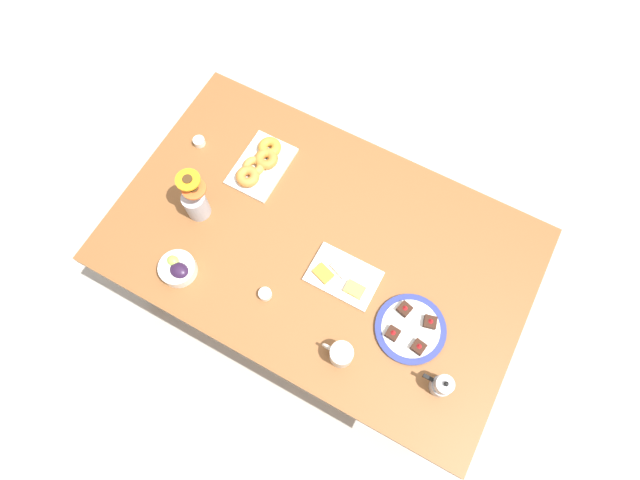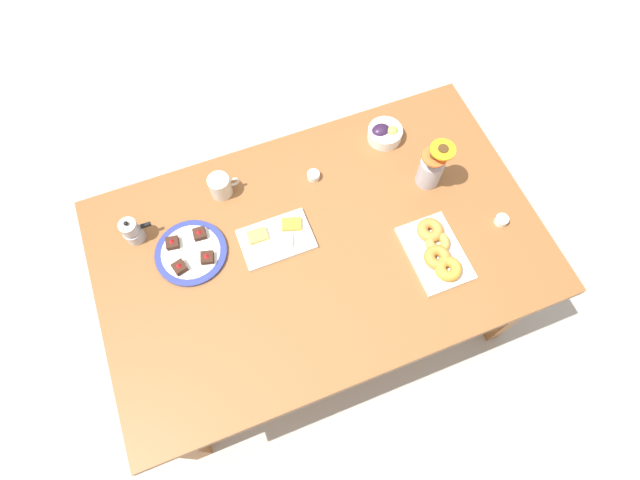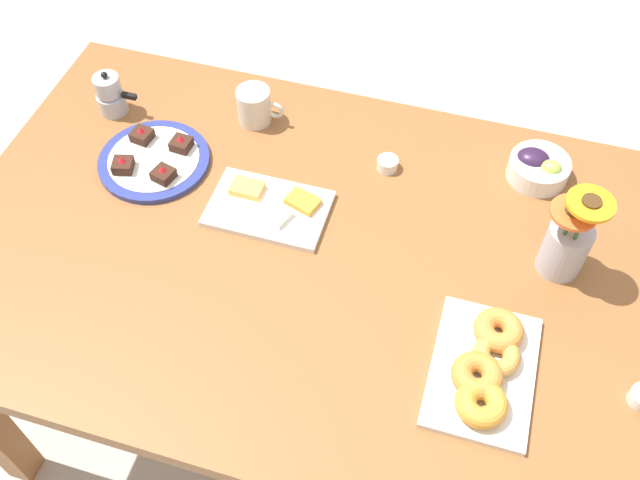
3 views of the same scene
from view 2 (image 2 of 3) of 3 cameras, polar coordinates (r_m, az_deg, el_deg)
name	(u,v)px [view 2 (image 2 of 3)]	position (r m, az deg, el deg)	size (l,w,h in m)	color
ground_plane	(320,306)	(2.50, 0.00, -7.58)	(6.00, 6.00, 0.00)	#B7B2A8
dining_table	(320,254)	(1.88, 0.00, -1.61)	(1.60, 1.00, 0.74)	brown
coffee_mug	(220,186)	(1.90, -11.31, 6.09)	(0.12, 0.08, 0.09)	beige
grape_bowl	(385,133)	(2.04, 7.39, 12.02)	(0.14, 0.14, 0.07)	white
cheese_platter	(276,238)	(1.81, -5.01, 0.23)	(0.26, 0.17, 0.03)	white
croissant_platter	(437,251)	(1.82, 13.23, -1.23)	(0.19, 0.28, 0.05)	white
jam_cup_honey	(502,220)	(1.95, 20.04, 2.15)	(0.05, 0.05, 0.03)	white
jam_cup_berry	(313,175)	(1.93, -0.76, 7.39)	(0.05, 0.05, 0.03)	white
dessert_plate	(191,252)	(1.84, -14.53, -1.37)	(0.26, 0.26, 0.05)	navy
flower_vase	(431,169)	(1.91, 12.56, 7.89)	(0.11, 0.11, 0.23)	#B2B2BC
moka_pot	(132,231)	(1.89, -20.68, 0.94)	(0.11, 0.07, 0.12)	#B7B7BC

